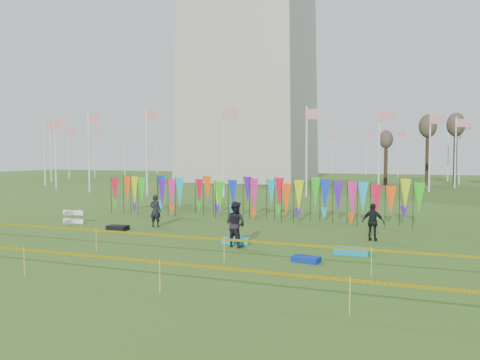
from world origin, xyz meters
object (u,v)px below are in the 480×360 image
(box_kite, at_px, (73,217))
(person_mid, at_px, (235,224))
(kite_bag_turquoise, at_px, (236,241))
(person_left, at_px, (155,211))
(person_right, at_px, (373,222))
(kite_bag_blue, at_px, (306,259))
(kite_bag_teal, at_px, (352,251))
(kite_bag_black, at_px, (118,228))

(box_kite, relative_size, person_mid, 0.40)
(person_mid, height_order, kite_bag_turquoise, person_mid)
(person_left, bearing_deg, person_right, 173.13)
(person_right, bearing_deg, kite_bag_turquoise, 35.45)
(box_kite, distance_m, person_left, 4.80)
(person_mid, relative_size, kite_bag_blue, 1.93)
(box_kite, bearing_deg, kite_bag_blue, -17.77)
(person_right, xyz_separation_m, kite_bag_teal, (-0.47, -3.16, -0.69))
(person_left, height_order, person_right, person_left)
(person_left, bearing_deg, kite_bag_black, 47.96)
(person_mid, xyz_separation_m, kite_bag_black, (-6.96, 1.82, -0.80))
(person_left, relative_size, kite_bag_turquoise, 1.47)
(box_kite, distance_m, kite_bag_turquoise, 10.49)
(kite_bag_blue, bearing_deg, box_kite, 162.23)
(person_right, height_order, kite_bag_turquoise, person_right)
(kite_bag_turquoise, relative_size, kite_bag_teal, 0.89)
(person_left, bearing_deg, box_kite, 1.56)
(person_mid, bearing_deg, kite_bag_black, 1.89)
(kite_bag_turquoise, bearing_deg, person_right, 26.75)
(person_right, bearing_deg, person_left, 8.21)
(person_mid, xyz_separation_m, kite_bag_teal, (4.57, 0.19, -0.79))
(person_mid, height_order, kite_bag_blue, person_mid)
(person_right, distance_m, kite_bag_blue, 5.35)
(person_left, xyz_separation_m, person_mid, (5.80, -3.44, 0.09))
(box_kite, xyz_separation_m, kite_bag_black, (3.57, -0.96, -0.25))
(kite_bag_turquoise, xyz_separation_m, kite_bag_blue, (3.53, -2.32, -0.01))
(box_kite, xyz_separation_m, kite_bag_blue, (13.81, -4.43, -0.27))
(kite_bag_black, relative_size, kite_bag_teal, 0.80)
(person_mid, bearing_deg, person_right, -129.88)
(kite_bag_blue, xyz_separation_m, kite_bag_black, (-10.24, 3.47, 0.02))
(person_right, xyz_separation_m, kite_bag_black, (-12.01, -1.53, -0.69))
(person_left, distance_m, person_right, 10.85)
(kite_bag_turquoise, relative_size, kite_bag_blue, 1.19)
(person_mid, relative_size, person_right, 1.14)
(box_kite, distance_m, kite_bag_blue, 14.50)
(kite_bag_black, distance_m, kite_bag_teal, 11.65)
(person_left, height_order, person_mid, person_mid)
(person_left, distance_m, kite_bag_black, 2.12)
(person_left, bearing_deg, kite_bag_turquoise, 147.11)
(kite_bag_blue, xyz_separation_m, kite_bag_teal, (1.30, 1.83, 0.02))
(box_kite, height_order, kite_bag_blue, box_kite)
(person_mid, distance_m, kite_bag_blue, 3.76)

